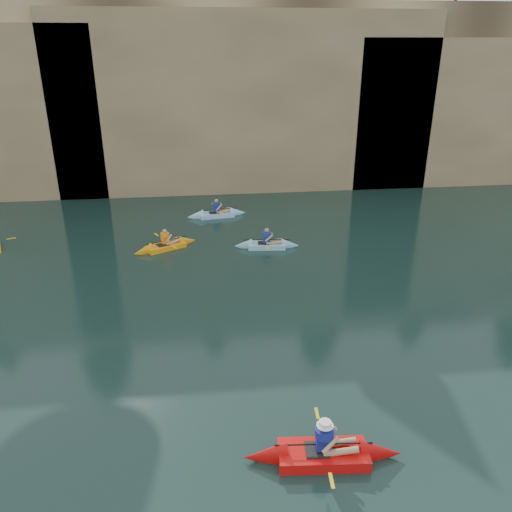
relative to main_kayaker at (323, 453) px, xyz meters
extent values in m
plane|color=black|center=(-1.20, 1.45, -0.19)|extent=(160.00, 160.00, 0.00)
cube|color=tan|center=(-1.20, 31.45, 5.81)|extent=(70.00, 16.00, 12.00)
cube|color=tan|center=(0.80, 24.05, 5.51)|extent=(24.00, 2.40, 11.40)
cube|color=black|center=(-5.20, 23.40, 1.41)|extent=(3.50, 1.00, 3.20)
cube|color=black|center=(8.80, 23.40, 2.06)|extent=(5.00, 1.00, 4.50)
cube|color=red|center=(0.00, 0.00, -0.02)|extent=(2.98, 1.16, 0.33)
cone|color=red|center=(1.37, -0.12, -0.02)|extent=(1.10, 0.96, 0.87)
cone|color=red|center=(-1.36, 0.12, -0.02)|extent=(1.10, 0.96, 0.87)
cube|color=black|center=(-0.15, 0.01, 0.11)|extent=(0.60, 0.59, 0.04)
cube|color=navy|center=(0.00, 0.00, 0.44)|extent=(0.40, 0.28, 0.55)
sphere|color=tan|center=(0.00, 0.00, 0.83)|extent=(0.23, 0.23, 0.23)
cylinder|color=black|center=(0.00, 0.00, 0.28)|extent=(2.31, 0.24, 0.04)
cube|color=yellow|center=(0.09, 1.06, 0.28)|extent=(0.12, 0.43, 0.02)
cube|color=yellow|center=(-0.09, -1.06, 0.28)|extent=(0.12, 0.43, 0.02)
cylinder|color=white|center=(0.00, 0.00, 0.88)|extent=(0.40, 0.40, 0.11)
cube|color=orange|center=(-4.26, 13.85, -0.05)|extent=(2.58, 1.86, 0.27)
cone|color=orange|center=(-3.21, 14.40, -0.05)|extent=(1.13, 1.07, 0.75)
cone|color=orange|center=(-5.30, 13.30, -0.05)|extent=(1.13, 1.07, 0.75)
cube|color=black|center=(-4.39, 13.78, 0.06)|extent=(0.70, 0.67, 0.04)
cube|color=orange|center=(-4.26, 13.85, 0.35)|extent=(0.40, 0.35, 0.50)
sphere|color=tan|center=(-4.26, 13.85, 0.71)|extent=(0.21, 0.21, 0.21)
cylinder|color=black|center=(-4.26, 13.85, 0.23)|extent=(1.97, 1.06, 0.04)
cube|color=yellow|center=(-4.73, 14.74, 0.23)|extent=(0.27, 0.41, 0.02)
cube|color=yellow|center=(-3.79, 12.96, 0.23)|extent=(0.27, 0.41, 0.02)
cube|color=#83CADC|center=(0.58, 13.38, -0.05)|extent=(2.49, 1.01, 0.28)
cone|color=#83CADC|center=(1.72, 13.27, -0.05)|extent=(0.92, 0.83, 0.75)
cone|color=#83CADC|center=(-0.56, 13.49, -0.05)|extent=(0.92, 0.83, 0.75)
cube|color=black|center=(0.43, 13.39, 0.06)|extent=(0.59, 0.52, 0.04)
cube|color=navy|center=(0.58, 13.38, 0.35)|extent=(0.36, 0.25, 0.50)
sphere|color=tan|center=(0.58, 13.38, 0.71)|extent=(0.21, 0.21, 0.21)
cylinder|color=black|center=(0.58, 13.38, 0.23)|extent=(2.22, 0.25, 0.04)
cube|color=yellow|center=(0.68, 14.38, 0.23)|extent=(0.12, 0.43, 0.02)
cube|color=yellow|center=(0.48, 12.37, 0.23)|extent=(0.12, 0.43, 0.02)
cube|color=yellow|center=(-11.72, 15.16, 0.19)|extent=(0.42, 0.22, 0.02)
cube|color=#98D9FF|center=(-1.57, 18.37, -0.04)|extent=(2.71, 1.19, 0.29)
cone|color=#98D9FF|center=(-0.35, 18.56, -0.04)|extent=(1.03, 0.91, 0.78)
cone|color=#98D9FF|center=(-2.79, 18.19, -0.04)|extent=(1.03, 0.91, 0.78)
cube|color=black|center=(-1.72, 18.35, 0.07)|extent=(0.62, 0.56, 0.04)
cube|color=navy|center=(-1.57, 18.37, 0.37)|extent=(0.39, 0.28, 0.52)
sphere|color=tan|center=(-1.57, 18.37, 0.75)|extent=(0.22, 0.22, 0.22)
cylinder|color=black|center=(-1.57, 18.37, 0.24)|extent=(2.29, 0.38, 0.04)
cube|color=yellow|center=(-1.73, 19.42, 0.24)|extent=(0.14, 0.43, 0.02)
cube|color=yellow|center=(-1.42, 17.33, 0.24)|extent=(0.14, 0.43, 0.02)
camera|label=1|loc=(-2.68, -8.73, 8.93)|focal=35.00mm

